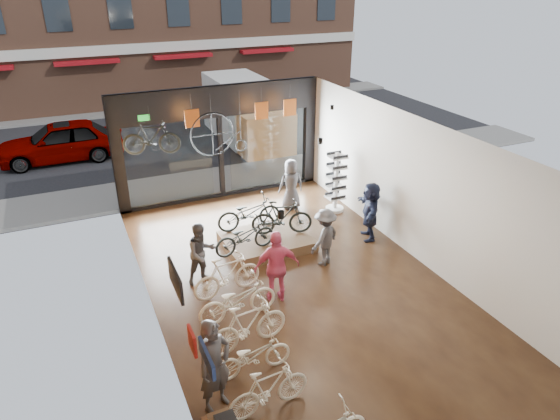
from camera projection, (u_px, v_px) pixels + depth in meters
ground_plane at (298, 285)px, 12.50m from camera, size 7.00×12.00×0.04m
ceiling at (300, 138)px, 10.83m from camera, size 7.00×12.00×0.04m
wall_left at (147, 247)px, 10.38m from camera, size 0.04×12.00×3.80m
wall_right at (421, 192)px, 12.95m from camera, size 0.04×12.00×3.80m
wall_back at (494, 399)px, 6.72m from camera, size 7.00×0.04×3.80m
storefront at (220, 143)px, 16.60m from camera, size 7.00×0.26×3.80m
exit_sign at (144, 118)px, 15.12m from camera, size 0.35×0.06×0.18m
street_road at (167, 128)px, 24.83m from camera, size 30.00×18.00×0.02m
sidewalk_near at (213, 181)px, 18.39m from camera, size 30.00×2.40×0.12m
sidewalk_far at (151, 108)px, 28.09m from camera, size 30.00×2.00×0.12m
street_car at (61, 141)px, 20.21m from camera, size 4.85×1.95×1.65m
box_truck at (249, 114)px, 22.02m from camera, size 2.27×6.82×2.68m
floor_bike_1 at (269, 389)px, 8.75m from camera, size 1.61×0.57×0.95m
floor_bike_2 at (253, 356)px, 9.60m from camera, size 1.57×0.55×0.82m
floor_bike_3 at (248, 326)px, 10.21m from camera, size 1.84×0.71×1.08m
floor_bike_4 at (238, 300)px, 11.10m from camera, size 1.87×0.73×0.96m
floor_bike_5 at (227, 275)px, 11.91m from camera, size 1.79×0.71×1.05m
display_platform at (266, 241)px, 14.15m from camera, size 2.40×1.80×0.30m
display_bike_left at (245, 236)px, 13.17m from camera, size 1.78×0.80×0.90m
display_bike_mid at (282, 217)px, 14.03m from camera, size 1.79×0.99×1.04m
display_bike_right at (249, 213)px, 14.35m from camera, size 1.90×0.74×0.98m
customer_0 at (215, 366)px, 8.63m from camera, size 0.80×0.68×1.86m
customer_1 at (202, 253)px, 12.28m from camera, size 0.90×0.77×1.62m
customer_2 at (277, 267)px, 11.52m from camera, size 1.13×0.62×1.83m
customer_3 at (325, 237)px, 13.04m from camera, size 1.19×0.99×1.59m
customer_4 at (291, 184)px, 16.12m from camera, size 0.88×0.63×1.68m
customer_5 at (370, 211)px, 14.29m from camera, size 1.10×1.68×1.74m
sunglasses_rack at (336, 182)px, 15.88m from camera, size 0.60×0.50×1.98m
wall_merch at (202, 381)px, 7.81m from camera, size 0.40×2.40×2.60m
penny_farthing at (221, 135)px, 15.38m from camera, size 1.74×0.06×1.39m
hung_bike at (151, 138)px, 13.75m from camera, size 1.64×0.86×0.95m
jersey_left at (192, 119)px, 15.04m from camera, size 0.45×0.03×0.55m
jersey_mid at (262, 111)px, 15.87m from camera, size 0.45×0.03×0.55m
jersey_right at (290, 108)px, 16.23m from camera, size 0.45×0.03×0.55m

